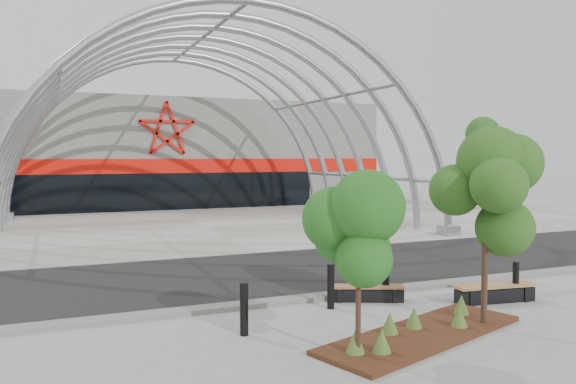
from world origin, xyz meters
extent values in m
plane|color=gray|center=(0.00, 0.00, 0.00)|extent=(140.00, 140.00, 0.00)
cube|color=black|center=(0.00, 3.50, 0.01)|extent=(140.00, 7.00, 0.02)
cube|color=#9C968C|center=(0.00, 15.50, 0.02)|extent=(60.00, 17.00, 0.04)
cube|color=slate|center=(0.00, -0.25, 0.06)|extent=(60.00, 0.50, 0.12)
cube|color=slate|center=(0.00, 33.50, 4.00)|extent=(34.00, 15.00, 8.00)
cube|color=black|center=(0.00, 26.05, 1.30)|extent=(22.00, 0.25, 2.60)
cube|color=red|center=(0.00, 26.05, 3.10)|extent=(34.00, 0.30, 1.00)
torus|color=#92989C|center=(0.00, 8.00, 0.00)|extent=(20.36, 0.36, 20.36)
torus|color=#92989C|center=(0.00, 10.50, 0.00)|extent=(20.36, 0.36, 20.36)
torus|color=#92989C|center=(0.00, 13.00, 0.00)|extent=(20.36, 0.36, 20.36)
torus|color=#92989C|center=(0.00, 15.50, 0.00)|extent=(20.36, 0.36, 20.36)
torus|color=#92989C|center=(0.00, 18.00, 0.00)|extent=(20.36, 0.36, 20.36)
torus|color=#92989C|center=(0.00, 20.50, 0.00)|extent=(20.36, 0.36, 20.36)
torus|color=#92989C|center=(0.00, 23.00, 0.00)|extent=(20.36, 0.36, 20.36)
cylinder|color=#92989C|center=(9.66, 15.50, 2.59)|extent=(0.20, 15.00, 0.20)
cylinder|color=#92989C|center=(7.07, 15.50, 7.07)|extent=(0.20, 15.00, 0.20)
cylinder|color=#92989C|center=(0.00, 15.50, 10.00)|extent=(0.20, 15.00, 0.20)
cylinder|color=#92989C|center=(-7.07, 15.50, 7.07)|extent=(0.20, 15.00, 0.20)
cylinder|color=#92989C|center=(-9.66, 15.50, 2.59)|extent=(0.20, 15.00, 0.20)
cube|color=#92989C|center=(-10.00, 23.00, 0.25)|extent=(0.80, 0.80, 0.50)
cube|color=#92989C|center=(10.00, 8.00, 0.25)|extent=(0.80, 0.80, 0.50)
cube|color=#92989C|center=(10.00, 23.00, 0.25)|extent=(0.80, 0.80, 0.50)
cube|color=#33130C|center=(-0.19, -3.91, 0.05)|extent=(5.51, 3.23, 0.10)
cone|color=#4F722C|center=(-1.66, -4.62, 0.33)|extent=(0.36, 0.36, 0.46)
cone|color=#4F722C|center=(-0.20, -3.58, 0.33)|extent=(0.36, 0.36, 0.46)
cone|color=#4F722C|center=(0.77, -3.90, 0.33)|extent=(0.36, 0.36, 0.46)
cone|color=#4F722C|center=(-0.90, -3.72, 0.33)|extent=(0.36, 0.36, 0.46)
cone|color=#4F722C|center=(1.47, -3.13, 0.33)|extent=(0.36, 0.36, 0.46)
cone|color=#4F722C|center=(-2.15, -4.46, 0.33)|extent=(0.36, 0.36, 0.46)
cylinder|color=gray|center=(12.25, 7.50, 2.37)|extent=(0.13, 0.13, 4.74)
imported|color=black|center=(12.25, 7.50, 3.41)|extent=(0.17, 0.67, 0.13)
cylinder|color=#311A12|center=(-2.14, -4.54, 0.82)|extent=(0.10, 0.10, 1.64)
ellipsoid|color=#115215|center=(-2.14, -4.54, 2.31)|extent=(1.41, 1.41, 1.79)
cylinder|color=black|center=(1.47, -3.88, 1.03)|extent=(0.14, 0.14, 2.06)
ellipsoid|color=#234613|center=(1.47, -3.88, 2.90)|extent=(1.70, 1.70, 2.25)
cube|color=black|center=(0.19, -0.91, 0.17)|extent=(1.93, 1.13, 0.33)
cube|color=black|center=(-0.48, -0.61, 0.19)|extent=(0.28, 0.44, 0.39)
cube|color=black|center=(0.85, -1.21, 0.19)|extent=(0.28, 0.44, 0.39)
cube|color=brown|center=(0.19, -0.91, 0.39)|extent=(2.00, 1.21, 0.06)
cube|color=black|center=(3.26, -2.30, 0.18)|extent=(2.21, 0.70, 0.37)
cube|color=black|center=(2.45, -2.19, 0.22)|extent=(0.19, 0.49, 0.43)
cube|color=black|center=(4.06, -2.41, 0.22)|extent=(0.19, 0.49, 0.43)
cube|color=#9B6241|center=(3.26, -2.30, 0.43)|extent=(2.27, 0.78, 0.07)
cylinder|color=black|center=(-3.67, -2.36, 0.56)|extent=(0.18, 0.18, 1.13)
cylinder|color=black|center=(-1.01, -1.20, 0.56)|extent=(0.18, 0.18, 1.13)
cylinder|color=black|center=(0.71, -1.03, 0.57)|extent=(0.18, 0.18, 1.14)
cylinder|color=black|center=(0.67, 0.32, 0.50)|extent=(0.16, 0.16, 0.99)
cylinder|color=black|center=(3.86, -2.40, 0.52)|extent=(0.17, 0.17, 1.04)
cylinder|color=black|center=(21.00, 18.00, 1.51)|extent=(0.20, 0.20, 3.03)
ellipsoid|color=#184814|center=(21.00, 18.00, 4.26)|extent=(2.70, 2.70, 3.30)
camera|label=1|loc=(-7.35, -13.59, 3.85)|focal=35.00mm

